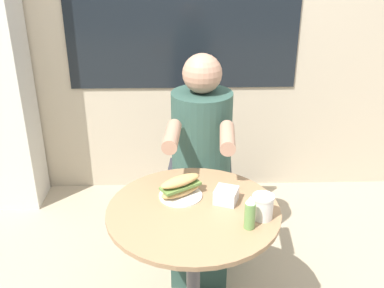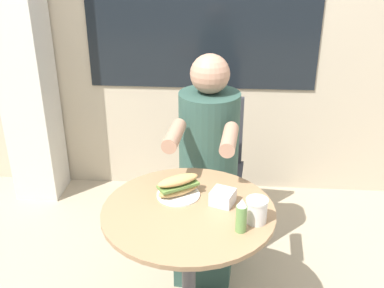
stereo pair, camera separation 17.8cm
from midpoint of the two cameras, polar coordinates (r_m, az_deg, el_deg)
name	(u,v)px [view 2 (the right image)]	position (r m, az deg, el deg)	size (l,w,h in m)	color
lattice_pillar	(18,26)	(3.09, -19.63, 13.93)	(0.30, 0.30, 2.40)	beige
cafe_table	(189,247)	(1.95, 2.25, -12.97)	(0.71, 0.71, 0.71)	#997551
diner_chair	(212,156)	(2.69, 4.40, -1.55)	(0.41, 0.41, 0.87)	#333338
seated_diner	(207,182)	(2.38, 4.12, -4.91)	(0.35, 0.57, 1.21)	#2D4C42
sandwich_on_plate	(178,187)	(1.90, 0.93, -5.58)	(0.19, 0.18, 0.09)	white
drink_cup	(257,210)	(1.77, 11.10, -8.36)	(0.09, 0.09, 0.10)	silver
napkin_box	(223,197)	(1.87, 6.66, -6.80)	(0.12, 0.12, 0.06)	silver
condiment_bottle	(241,216)	(1.70, 9.32, -9.06)	(0.04, 0.04, 0.14)	#66934C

